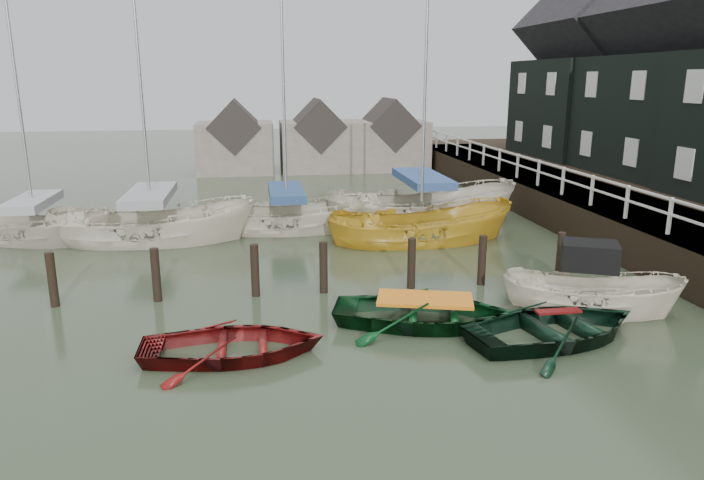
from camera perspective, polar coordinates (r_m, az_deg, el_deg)
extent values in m
plane|color=#2C3622|center=(14.29, 3.62, -8.45)|extent=(120.00, 120.00, 0.00)
cube|color=black|center=(26.32, 19.45, 4.56)|extent=(3.00, 32.00, 0.20)
cube|color=silver|center=(25.50, 16.65, 6.87)|extent=(0.06, 32.00, 0.06)
cube|color=silver|center=(25.55, 16.59, 5.98)|extent=(0.06, 32.00, 0.06)
cube|color=black|center=(29.55, 28.67, 1.84)|extent=(14.00, 38.00, 1.50)
cube|color=black|center=(30.66, 27.33, 9.99)|extent=(6.00, 7.00, 5.00)
cube|color=black|center=(30.74, 28.29, 17.87)|extent=(6.11, 7.14, 6.11)
cube|color=black|center=(36.56, 20.87, 11.11)|extent=(6.40, 7.00, 5.00)
cube|color=black|center=(36.62, 21.50, 17.74)|extent=(6.52, 7.14, 6.52)
cylinder|color=black|center=(17.39, -25.53, -3.90)|extent=(0.22, 0.22, 1.80)
cylinder|color=black|center=(16.83, -17.34, -3.70)|extent=(0.22, 0.22, 1.80)
cylinder|color=black|center=(16.63, -8.79, -3.42)|extent=(0.22, 0.22, 1.80)
cylinder|color=black|center=(16.71, -2.60, -3.16)|extent=(0.22, 0.22, 1.80)
cylinder|color=black|center=(17.12, 5.42, -2.77)|extent=(0.22, 0.22, 1.80)
cylinder|color=black|center=(17.71, 11.71, -2.43)|extent=(0.22, 0.22, 1.80)
cylinder|color=black|center=(18.63, 18.36, -2.04)|extent=(0.22, 0.22, 1.80)
cube|color=#665B51|center=(39.06, -10.54, 8.28)|extent=(4.50, 4.00, 3.00)
cube|color=#282321|center=(38.95, -10.63, 10.18)|extent=(3.18, 4.08, 3.18)
cube|color=#665B51|center=(39.24, -3.14, 8.52)|extent=(4.50, 4.00, 3.00)
cube|color=#282321|center=(39.13, -3.17, 10.41)|extent=(3.18, 4.08, 3.18)
cube|color=#665B51|center=(39.94, 3.36, 8.62)|extent=(4.50, 4.00, 3.00)
cube|color=#282321|center=(39.83, 3.39, 10.48)|extent=(3.18, 4.08, 3.18)
imported|color=#5C0D0D|center=(13.39, -10.69, -10.33)|extent=(3.76, 2.69, 0.78)
imported|color=black|center=(14.85, 6.58, -7.61)|extent=(4.86, 4.03, 0.87)
imported|color=black|center=(14.63, 18.03, -8.61)|extent=(4.71, 3.79, 0.87)
imported|color=silver|center=(16.57, 20.72, -6.10)|extent=(4.49, 3.20, 1.63)
cube|color=black|center=(16.33, 20.81, -1.33)|extent=(1.60, 1.45, 0.65)
imported|color=beige|center=(23.21, -17.61, -0.07)|extent=(7.28, 3.03, 2.77)
cylinder|color=#B2B2B7|center=(22.54, -18.84, 15.27)|extent=(0.10, 0.10, 9.28)
cube|color=gray|center=(22.87, -17.92, 3.91)|extent=(4.00, 1.62, 0.30)
imported|color=beige|center=(23.80, -5.91, 0.89)|extent=(6.46, 2.88, 2.43)
cylinder|color=#B2B2B7|center=(23.14, -6.28, 14.46)|extent=(0.10, 0.10, 8.50)
cube|color=navy|center=(23.50, -6.00, 4.34)|extent=(3.55, 1.54, 0.30)
imported|color=gold|center=(22.24, 6.26, -0.09)|extent=(6.76, 2.75, 2.58)
cylinder|color=#B2B2B7|center=(21.54, 6.64, 13.18)|extent=(0.10, 0.10, 7.38)
imported|color=beige|center=(25.20, 6.32, 1.65)|extent=(7.74, 3.05, 2.97)
cylinder|color=#B2B2B7|center=(24.59, 6.73, 15.75)|extent=(0.10, 0.10, 9.03)
cube|color=navy|center=(24.87, 6.43, 5.58)|extent=(4.25, 1.62, 0.30)
imported|color=beige|center=(24.77, -26.72, -0.06)|extent=(6.43, 4.23, 2.32)
cylinder|color=#B2B2B7|center=(24.14, -28.15, 12.02)|extent=(0.10, 0.10, 7.89)
cube|color=gray|center=(24.50, -27.09, 3.10)|extent=(3.52, 2.29, 0.30)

